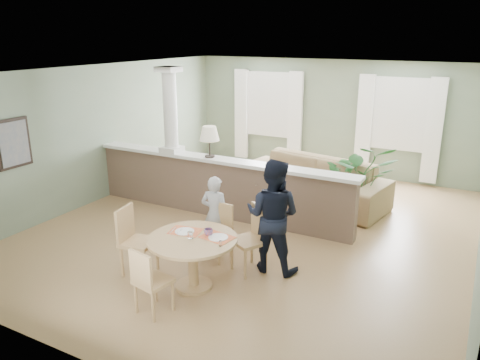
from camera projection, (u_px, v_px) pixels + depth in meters
The scene contains 12 objects.
ground at pixel (256, 227), 8.25m from camera, with size 8.00×8.00×0.00m, color #A58257.
room_shell at pixel (271, 120), 8.25m from camera, with size 7.02×8.02×2.71m.
pony_wall at pixel (213, 178), 8.65m from camera, with size 5.32×0.38×2.70m.
sofa at pixel (310, 181), 9.35m from camera, with size 3.04×1.19×0.89m, color olive.
houseplant at pixel (360, 179), 8.62m from camera, with size 1.27×1.10×1.41m, color #255E27.
dining_table at pixel (193, 248), 6.17m from camera, with size 1.19×1.19×0.81m.
chair_far_boy at pixel (219, 229), 7.04m from camera, with size 0.41×0.41×0.85m.
chair_far_man at pixel (253, 236), 6.65m from camera, with size 0.59×0.59×0.96m.
chair_near at pixel (149, 279), 5.58m from camera, with size 0.46×0.46×0.86m.
chair_side at pixel (133, 237), 6.56m from camera, with size 0.51×0.51×0.98m.
child_person at pixel (215, 215), 7.16m from camera, with size 0.45×0.30×1.24m, color #A7A7AC.
man_person at pixel (273, 216), 6.57m from camera, with size 0.80×0.63×1.65m, color black.
Camera 1 is at (3.35, -6.84, 3.29)m, focal length 35.00 mm.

